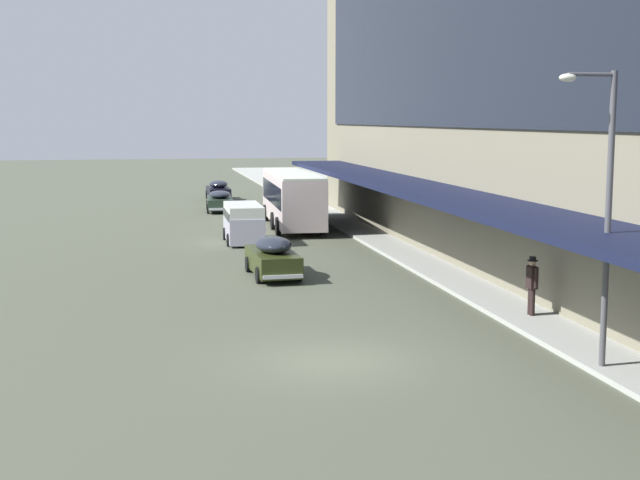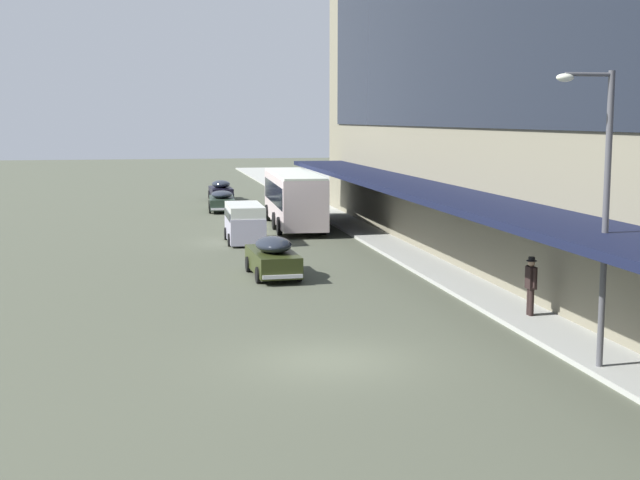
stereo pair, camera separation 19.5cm
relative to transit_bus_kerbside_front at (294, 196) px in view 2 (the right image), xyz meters
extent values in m
plane|color=#4C4F3F|center=(-3.62, -28.65, -1.83)|extent=(240.00, 240.00, 0.00)
cube|color=black|center=(2.78, -28.65, 1.56)|extent=(3.20, 72.00, 0.24)
cube|color=beige|center=(0.00, 0.00, -0.11)|extent=(2.81, 10.87, 2.73)
cube|color=black|center=(0.00, 0.00, 0.21)|extent=(2.82, 10.01, 1.20)
cube|color=silver|center=(0.00, 0.00, 1.30)|extent=(2.72, 10.87, 0.12)
cube|color=black|center=(0.20, 5.43, 1.00)|extent=(1.21, 0.10, 0.36)
cylinder|color=black|center=(-1.08, 3.71, -1.33)|extent=(0.29, 1.01, 1.00)
cylinder|color=black|center=(1.34, 3.62, -1.33)|extent=(0.29, 1.01, 1.00)
cylinder|color=black|center=(-1.33, -3.30, -1.33)|extent=(0.29, 1.01, 1.00)
cylinder|color=black|center=(1.09, -3.39, -1.33)|extent=(0.29, 1.01, 1.00)
cylinder|color=black|center=(-1.24, -0.76, -1.33)|extent=(0.29, 1.01, 1.00)
cylinder|color=black|center=(1.18, -0.85, -1.33)|extent=(0.29, 1.01, 1.00)
cube|color=#2D3515|center=(-3.42, -15.93, -1.20)|extent=(1.78, 4.32, 0.82)
ellipsoid|color=#1E232D|center=(-3.41, -16.15, -0.50)|extent=(1.52, 2.40, 0.63)
cube|color=silver|center=(-3.51, -13.75, -1.46)|extent=(1.54, 0.18, 0.14)
cube|color=silver|center=(-3.34, -18.11, -1.46)|extent=(1.54, 0.18, 0.14)
sphere|color=silver|center=(-3.95, -13.80, -1.15)|extent=(0.18, 0.18, 0.18)
sphere|color=silver|center=(-3.06, -13.77, -1.15)|extent=(0.18, 0.18, 0.18)
cylinder|color=black|center=(-4.28, -14.64, -1.51)|extent=(0.16, 0.64, 0.64)
cylinder|color=black|center=(-2.66, -14.58, -1.51)|extent=(0.16, 0.64, 0.64)
cylinder|color=black|center=(-4.18, -17.28, -1.51)|extent=(0.16, 0.64, 0.64)
cylinder|color=black|center=(-2.56, -17.22, -1.51)|extent=(0.16, 0.64, 0.64)
cube|color=black|center=(-2.79, 18.71, -1.23)|extent=(1.66, 4.05, 0.75)
ellipsoid|color=#1E232D|center=(-2.79, 18.51, -0.59)|extent=(1.45, 2.24, 0.59)
cube|color=silver|center=(-2.81, 20.78, -1.46)|extent=(1.53, 0.14, 0.14)
cube|color=silver|center=(-2.76, 16.65, -1.46)|extent=(1.53, 0.14, 0.14)
sphere|color=silver|center=(-3.26, 20.74, -1.18)|extent=(0.18, 0.18, 0.18)
sphere|color=silver|center=(-2.37, 20.75, -1.18)|extent=(0.18, 0.18, 0.18)
cylinder|color=black|center=(-3.61, 19.95, -1.51)|extent=(0.15, 0.64, 0.64)
cylinder|color=black|center=(-2.00, 19.97, -1.51)|extent=(0.15, 0.64, 0.64)
cylinder|color=black|center=(-3.58, 17.45, -1.51)|extent=(0.15, 0.64, 0.64)
cylinder|color=black|center=(-1.97, 17.47, -1.51)|extent=(0.15, 0.64, 0.64)
cube|color=#233327|center=(-3.40, 10.02, -1.25)|extent=(1.89, 4.58, 0.72)
ellipsoid|color=#1E232D|center=(-3.41, 9.80, -0.66)|extent=(1.58, 2.55, 0.50)
cube|color=silver|center=(-3.28, 12.32, -1.46)|extent=(1.57, 0.20, 0.14)
cube|color=silver|center=(-3.52, 7.73, -1.46)|extent=(1.57, 0.20, 0.14)
sphere|color=silver|center=(-3.73, 12.31, -1.20)|extent=(0.18, 0.18, 0.18)
sphere|color=silver|center=(-2.83, 12.26, -1.20)|extent=(0.18, 0.18, 0.18)
cylinder|color=black|center=(-4.15, 11.46, -1.51)|extent=(0.17, 0.65, 0.64)
cylinder|color=black|center=(-2.50, 11.37, -1.51)|extent=(0.17, 0.65, 0.64)
cylinder|color=black|center=(-4.30, 8.68, -1.51)|extent=(0.17, 0.65, 0.64)
cylinder|color=black|center=(-2.65, 8.59, -1.51)|extent=(0.17, 0.65, 0.64)
cube|color=silver|center=(-3.48, -5.82, -1.07)|extent=(1.80, 4.32, 1.29)
cube|color=silver|center=(-3.48, -5.82, -0.28)|extent=(1.77, 4.24, 0.83)
cube|color=black|center=(-3.48, -5.82, -0.38)|extent=(1.84, 3.89, 0.41)
ellipsoid|color=silver|center=(-3.46, -3.72, -0.93)|extent=(1.62, 0.62, 1.11)
cylinder|color=black|center=(-4.34, -4.56, -1.51)|extent=(0.17, 0.64, 0.64)
cylinder|color=black|center=(-2.59, -4.59, -1.51)|extent=(0.17, 0.64, 0.64)
cylinder|color=black|center=(-4.37, -7.06, -1.51)|extent=(0.17, 0.64, 0.64)
cylinder|color=black|center=(-2.62, -7.08, -1.51)|extent=(0.17, 0.64, 0.64)
cylinder|color=black|center=(3.49, -25.22, -1.25)|extent=(0.16, 0.16, 0.85)
cylinder|color=black|center=(3.48, -25.06, -1.25)|extent=(0.16, 0.16, 0.85)
cube|color=black|center=(3.48, -25.14, -0.48)|extent=(0.24, 0.40, 0.70)
cylinder|color=black|center=(3.49, -25.40, -0.44)|extent=(0.10, 0.10, 0.63)
cylinder|color=black|center=(3.48, -24.88, -0.44)|extent=(0.10, 0.10, 0.63)
sphere|color=tan|center=(3.48, -25.14, -0.02)|extent=(0.22, 0.22, 0.22)
cylinder|color=black|center=(3.48, -25.14, 0.06)|extent=(0.33, 0.33, 0.02)
cylinder|color=black|center=(3.48, -25.14, 0.12)|extent=(0.21, 0.21, 0.12)
cylinder|color=#4C4C51|center=(2.77, -30.93, 1.96)|extent=(0.16, 0.16, 7.28)
cylinder|color=#4C4C51|center=(2.17, -30.93, 5.50)|extent=(1.20, 0.10, 0.10)
ellipsoid|color=silver|center=(1.57, -30.93, 5.42)|extent=(0.44, 0.28, 0.20)
camera|label=1|loc=(-8.32, -50.81, 4.45)|focal=50.00mm
camera|label=2|loc=(-8.13, -50.85, 4.45)|focal=50.00mm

